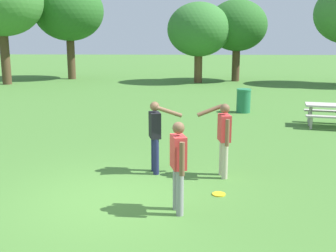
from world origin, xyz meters
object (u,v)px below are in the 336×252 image
(picnic_table_near, at_px, (331,110))
(frisbee, at_px, (219,194))
(tree_slender_mid, at_px, (237,26))
(tree_far_right, at_px, (199,30))
(person_catcher, at_px, (155,132))
(trash_can_further_along, at_px, (244,101))
(person_bystander, at_px, (224,135))
(tree_broad_center, at_px, (69,11))
(tree_tall_left, at_px, (1,1))
(person_thrower, at_px, (178,161))

(picnic_table_near, bearing_deg, frisbee, -123.92)
(tree_slender_mid, bearing_deg, tree_far_right, -158.65)
(person_catcher, bearing_deg, picnic_table_near, 42.08)
(person_catcher, xyz_separation_m, tree_far_right, (1.55, 18.51, 2.44))
(trash_can_further_along, bearing_deg, person_catcher, -111.60)
(picnic_table_near, distance_m, tree_far_right, 14.30)
(person_bystander, height_order, tree_broad_center, tree_broad_center)
(tree_far_right, bearing_deg, picnic_table_near, -72.95)
(picnic_table_near, bearing_deg, person_bystander, -127.90)
(tree_tall_left, xyz_separation_m, tree_slender_mid, (14.79, 2.45, -1.46))
(person_catcher, height_order, tree_tall_left, tree_tall_left)
(tree_broad_center, bearing_deg, person_bystander, -66.74)
(person_bystander, distance_m, tree_tall_left, 21.56)
(frisbee, bearing_deg, tree_far_right, 89.39)
(tree_tall_left, bearing_deg, person_thrower, -59.77)
(tree_tall_left, bearing_deg, frisbee, -56.86)
(picnic_table_near, distance_m, tree_slender_mid, 14.82)
(person_thrower, relative_size, person_bystander, 1.00)
(person_bystander, distance_m, tree_slender_mid, 20.10)
(person_thrower, bearing_deg, person_bystander, 63.76)
(person_catcher, height_order, frisbee, person_catcher)
(picnic_table_near, bearing_deg, tree_tall_left, 143.77)
(tree_broad_center, xyz_separation_m, tree_far_right, (8.94, -1.96, -1.27))
(person_catcher, xyz_separation_m, tree_broad_center, (-7.40, 20.47, 3.71))
(person_thrower, distance_m, tree_slender_mid, 22.15)
(picnic_table_near, bearing_deg, tree_broad_center, 130.35)
(picnic_table_near, xyz_separation_m, tree_broad_center, (-13.05, 15.36, 4.11))
(person_bystander, xyz_separation_m, tree_slender_mid, (2.62, 19.75, 2.71))
(frisbee, xyz_separation_m, tree_tall_left, (-12.00, 18.39, 5.12))
(tree_tall_left, distance_m, tree_far_right, 12.42)
(person_catcher, relative_size, tree_broad_center, 0.24)
(person_thrower, distance_m, picnic_table_near, 8.90)
(person_bystander, height_order, frisbee, person_bystander)
(trash_can_further_along, bearing_deg, tree_far_right, 97.85)
(person_thrower, height_order, picnic_table_near, person_thrower)
(person_catcher, distance_m, person_bystander, 1.52)
(picnic_table_near, xyz_separation_m, tree_tall_left, (-16.33, 11.96, 4.57))
(picnic_table_near, height_order, tree_tall_left, tree_tall_left)
(trash_can_further_along, relative_size, tree_slender_mid, 0.18)
(tree_broad_center, bearing_deg, tree_slender_mid, -4.74)
(person_bystander, relative_size, picnic_table_near, 0.83)
(person_thrower, distance_m, tree_broad_center, 24.28)
(person_catcher, bearing_deg, person_thrower, -75.90)
(frisbee, bearing_deg, person_bystander, 81.35)
(person_bystander, relative_size, trash_can_further_along, 1.71)
(tree_slender_mid, bearing_deg, person_catcher, -101.93)
(picnic_table_near, bearing_deg, person_catcher, -137.92)
(tree_tall_left, xyz_separation_m, tree_broad_center, (3.27, 3.40, -0.46))
(person_thrower, distance_m, tree_far_right, 20.85)
(trash_can_further_along, height_order, tree_far_right, tree_far_right)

